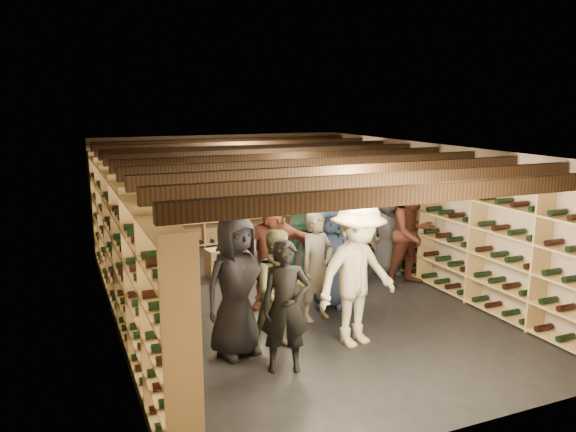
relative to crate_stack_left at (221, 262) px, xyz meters
The scene contains 23 objects.
ground 1.77m from the crate_stack_left, 65.88° to the right, with size 8.00×8.00×0.00m, color black.
walls 1.99m from the crate_stack_left, 65.88° to the right, with size 5.52×8.02×2.40m.
ceiling 2.77m from the crate_stack_left, 65.88° to the right, with size 5.50×8.00×0.01m, color beige.
ceiling_joists 2.66m from the crate_stack_left, 65.88° to the right, with size 5.40×7.12×0.18m.
wine_rack_left 2.58m from the crate_stack_left, 139.26° to the right, with size 0.32×7.50×2.15m.
wine_rack_right 3.74m from the crate_stack_left, 25.93° to the right, with size 0.32×7.50×2.15m.
wine_rack_back 2.48m from the crate_stack_left, 72.24° to the left, with size 4.70×0.30×2.15m.
crate_stack_left is the anchor object (origin of this frame).
crate_stack_right 1.32m from the crate_stack_left, 52.47° to the left, with size 0.58×0.48×0.51m.
crate_loose 0.57m from the crate_stack_left, 15.16° to the left, with size 0.50×0.33×0.17m, color tan.
person_0 3.30m from the crate_stack_left, 102.70° to the right, with size 0.87×0.57×1.78m, color black.
person_1 3.85m from the crate_stack_left, 94.84° to the right, with size 0.58×0.38×1.58m, color black.
person_2 3.32m from the crate_stack_left, 93.04° to the right, with size 0.77×0.60×1.57m, color brown.
person_3 3.65m from the crate_stack_left, 76.99° to the right, with size 1.23×0.71×1.90m, color beige.
person_4 2.22m from the crate_stack_left, 38.53° to the right, with size 0.88×0.37×1.50m, color #116B78.
person_5 1.93m from the crate_stack_left, 80.23° to the right, with size 1.71×0.55×1.85m, color brown.
person_6 2.46m from the crate_stack_left, 62.52° to the right, with size 0.76×0.50×1.56m, color #202C4B.
person_7 2.66m from the crate_stack_left, 74.21° to the right, with size 0.58×0.38×1.58m, color gray.
person_8 3.44m from the crate_stack_left, 30.99° to the right, with size 0.89×0.69×1.83m, color #3F1C14.
person_9 2.15m from the crate_stack_left, 132.71° to the right, with size 1.23×0.71×1.90m, color #AAA39A.
person_10 1.59m from the crate_stack_left, 16.39° to the right, with size 1.09×0.45×1.86m, color #2B503D.
person_11 2.61m from the crate_stack_left, ahead, with size 1.77×0.57×1.91m, color #815C91.
person_12 3.08m from the crate_stack_left, 20.92° to the right, with size 0.77×0.50×1.58m, color #333237.
Camera 1 is at (-3.41, -7.89, 3.13)m, focal length 35.00 mm.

